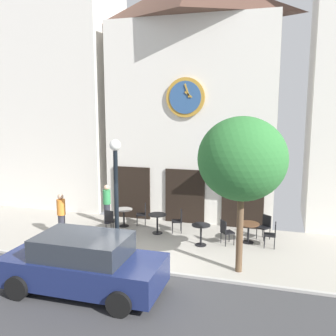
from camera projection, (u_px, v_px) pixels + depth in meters
name	position (u px, v px, depth m)	size (l,w,h in m)	color
ground_plane	(121.00, 279.00, 10.82)	(25.12, 11.40, 0.13)	#9E998E
clock_building	(192.00, 96.00, 16.24)	(7.26, 3.50, 10.41)	silver
neighbor_building_left	(49.00, 55.00, 18.74)	(6.97, 3.73, 14.93)	silver
street_lamp	(116.00, 199.00, 11.94)	(0.36, 0.36, 3.90)	black
street_tree	(242.00, 159.00, 10.73)	(2.58, 2.32, 4.65)	brown
cafe_table_center_left	(124.00, 214.00, 15.42)	(0.71, 0.71, 0.74)	black
cafe_table_near_curb	(157.00, 220.00, 14.56)	(0.71, 0.71, 0.77)	black
cafe_table_center_right	(201.00, 231.00, 13.29)	(0.67, 0.67, 0.76)	black
cafe_table_leftmost	(248.00, 228.00, 13.55)	(0.78, 0.78, 0.73)	black
cafe_chair_left_end	(179.00, 219.00, 14.70)	(0.50, 0.50, 0.90)	black
cafe_chair_facing_wall	(111.00, 219.00, 14.71)	(0.46, 0.46, 0.90)	black
cafe_chair_near_tree	(143.00, 213.00, 15.62)	(0.51, 0.51, 0.90)	black
cafe_chair_mid_row	(226.00, 230.00, 13.37)	(0.56, 0.56, 0.90)	black
cafe_chair_near_lamp	(265.00, 225.00, 13.97)	(0.56, 0.56, 0.90)	black
cafe_chair_curbside	(272.00, 233.00, 13.10)	(0.40, 0.40, 0.90)	black
pedestrian_orange	(61.00, 214.00, 14.18)	(0.44, 0.44, 1.67)	#2D2D38
pedestrian_green	(107.00, 204.00, 15.77)	(0.35, 0.35, 1.67)	#2D2D38
parked_car_navy	(84.00, 264.00, 9.97)	(4.31, 2.04, 1.55)	navy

